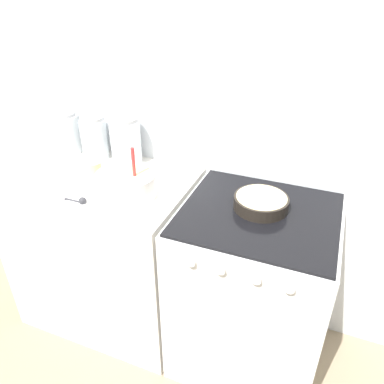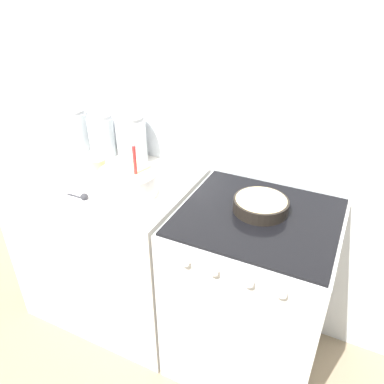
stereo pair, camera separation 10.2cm
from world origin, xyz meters
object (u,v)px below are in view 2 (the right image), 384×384
Objects in this scene: stove at (250,292)px; storage_jar_right at (132,143)px; storage_jar_left at (74,132)px; baking_pan at (261,205)px; storage_jar_middle at (102,138)px; mixing_bowl at (128,181)px; tin_can at (98,169)px.

storage_jar_right is at bearing 164.80° from stove.
baking_pan is at bearing -8.41° from storage_jar_left.
storage_jar_right is (0.20, -0.00, 0.01)m from storage_jar_middle.
stove is at bearing 7.72° from mixing_bowl.
baking_pan is at bearing 4.51° from tin_can.
storage_jar_left is at bearing 171.59° from baking_pan.
stove is 0.50m from baking_pan.
mixing_bowl reaches higher than tin_can.
storage_jar_middle is at bearing 180.00° from storage_jar_right.
stove is 3.82× the size of baking_pan.
mixing_bowl is 1.08× the size of storage_jar_right.
stove is at bearing -12.20° from storage_jar_middle.
baking_pan is 0.81m from storage_jar_right.
baking_pan is 0.93× the size of storage_jar_right.
stove is 3.88× the size of storage_jar_left.
baking_pan is 1.21m from storage_jar_left.
storage_jar_middle is at bearing 122.37° from tin_can.
mixing_bowl is at bearing -38.61° from storage_jar_middle.
mixing_bowl reaches higher than baking_pan.
storage_jar_left is 2.23× the size of tin_can.
mixing_bowl is at bearing -168.70° from baking_pan.
stove is 1.35m from storage_jar_left.
stove is 3.87× the size of storage_jar_middle.
baking_pan is at bearing 97.76° from stove.
storage_jar_left is 0.20m from storage_jar_middle.
mixing_bowl is 0.63m from baking_pan.
stove is at bearing -82.24° from baking_pan.
tin_can is (-0.84, -0.07, 0.02)m from baking_pan.
baking_pan is 0.84m from tin_can.
storage_jar_left is 1.00× the size of storage_jar_middle.
tin_can is (0.15, -0.24, -0.05)m from storage_jar_middle.
storage_jar_left is 0.41m from storage_jar_right.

